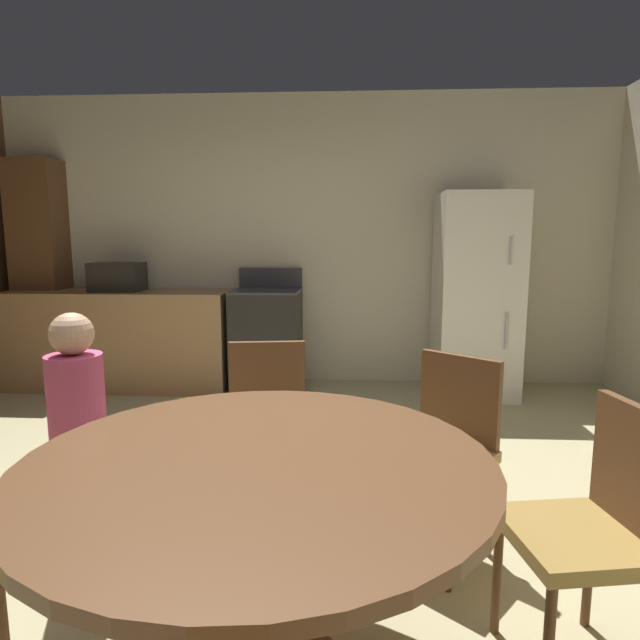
% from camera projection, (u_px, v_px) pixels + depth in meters
% --- Properties ---
extents(ground_plane, '(14.00, 14.00, 0.00)m').
position_uv_depth(ground_plane, '(246.00, 560.00, 2.32)').
color(ground_plane, tan).
extents(wall_back, '(6.04, 0.12, 2.70)m').
position_uv_depth(wall_back, '(305.00, 241.00, 5.13)').
color(wall_back, beige).
rests_on(wall_back, ground).
extents(kitchen_counter, '(2.05, 0.60, 0.90)m').
position_uv_depth(kitchen_counter, '(120.00, 339.00, 4.97)').
color(kitchen_counter, '#9E754C').
rests_on(kitchen_counter, ground).
extents(pantry_column, '(0.44, 0.36, 2.10)m').
position_uv_depth(pantry_column, '(42.00, 273.00, 5.10)').
color(pantry_column, brown).
rests_on(pantry_column, ground).
extents(oven_range, '(0.60, 0.60, 1.10)m').
position_uv_depth(oven_range, '(267.00, 339.00, 4.89)').
color(oven_range, black).
rests_on(oven_range, ground).
extents(refrigerator, '(0.68, 0.68, 1.76)m').
position_uv_depth(refrigerator, '(476.00, 296.00, 4.67)').
color(refrigerator, silver).
rests_on(refrigerator, ground).
extents(microwave, '(0.44, 0.32, 0.26)m').
position_uv_depth(microwave, '(118.00, 277.00, 4.88)').
color(microwave, black).
rests_on(microwave, kitchen_counter).
extents(dining_table, '(1.35, 1.35, 0.76)m').
position_uv_depth(dining_table, '(259.00, 505.00, 1.55)').
color(dining_table, brown).
rests_on(dining_table, ground).
extents(chair_east, '(0.46, 0.46, 0.87)m').
position_uv_depth(chair_east, '(597.00, 521.00, 1.68)').
color(chair_east, brown).
rests_on(chair_east, ground).
extents(chair_northeast, '(0.56, 0.56, 0.87)m').
position_uv_depth(chair_northeast, '(445.00, 442.00, 2.33)').
color(chair_northeast, brown).
rests_on(chair_northeast, ground).
extents(chair_north, '(0.45, 0.45, 0.87)m').
position_uv_depth(chair_north, '(267.00, 420.00, 2.61)').
color(chair_north, brown).
rests_on(chair_north, ground).
extents(person_child, '(0.31, 0.31, 1.09)m').
position_uv_depth(person_child, '(79.00, 436.00, 2.18)').
color(person_child, '#3D4C84').
rests_on(person_child, ground).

